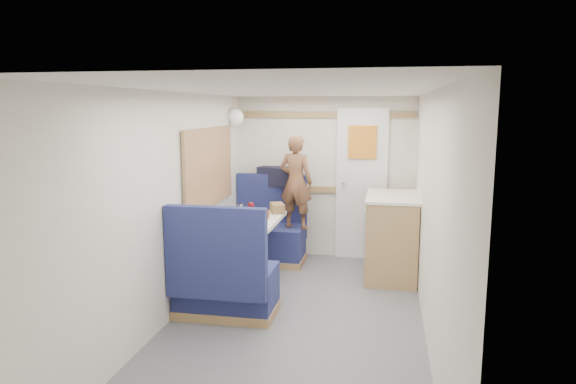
% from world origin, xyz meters
% --- Properties ---
extents(floor, '(4.50, 4.50, 0.00)m').
position_xyz_m(floor, '(0.00, 0.00, 0.00)').
color(floor, '#515156').
rests_on(floor, ground).
extents(ceiling, '(4.50, 4.50, 0.00)m').
position_xyz_m(ceiling, '(0.00, 0.00, 2.00)').
color(ceiling, silver).
rests_on(ceiling, wall_back).
extents(wall_back, '(2.20, 0.02, 2.00)m').
position_xyz_m(wall_back, '(0.00, 2.25, 1.00)').
color(wall_back, silver).
rests_on(wall_back, floor).
extents(wall_left, '(0.02, 4.50, 2.00)m').
position_xyz_m(wall_left, '(-1.10, 0.00, 1.00)').
color(wall_left, silver).
rests_on(wall_left, floor).
extents(wall_right, '(0.02, 4.50, 2.00)m').
position_xyz_m(wall_right, '(1.10, 0.00, 1.00)').
color(wall_right, silver).
rests_on(wall_right, floor).
extents(oak_trim_low, '(2.15, 0.02, 0.08)m').
position_xyz_m(oak_trim_low, '(0.00, 2.23, 0.85)').
color(oak_trim_low, '#8B603E').
rests_on(oak_trim_low, wall_back).
extents(oak_trim_high, '(2.15, 0.02, 0.08)m').
position_xyz_m(oak_trim_high, '(0.00, 2.23, 1.78)').
color(oak_trim_high, '#8B603E').
rests_on(oak_trim_high, wall_back).
extents(side_window, '(0.04, 1.30, 0.72)m').
position_xyz_m(side_window, '(-1.08, 1.00, 1.25)').
color(side_window, '#A5B096').
rests_on(side_window, wall_left).
extents(rear_door, '(0.62, 0.12, 1.86)m').
position_xyz_m(rear_door, '(0.45, 2.22, 0.97)').
color(rear_door, white).
rests_on(rear_door, wall_back).
extents(dinette_table, '(0.62, 0.92, 0.72)m').
position_xyz_m(dinette_table, '(-0.65, 1.00, 0.57)').
color(dinette_table, white).
rests_on(dinette_table, floor).
extents(bench_far, '(0.90, 0.59, 1.05)m').
position_xyz_m(bench_far, '(-0.65, 1.86, 0.30)').
color(bench_far, '#18204D').
rests_on(bench_far, floor).
extents(bench_near, '(0.90, 0.59, 1.05)m').
position_xyz_m(bench_near, '(-0.65, 0.14, 0.30)').
color(bench_near, '#18204D').
rests_on(bench_near, floor).
extents(ledge, '(0.90, 0.14, 0.04)m').
position_xyz_m(ledge, '(-0.65, 2.12, 0.88)').
color(ledge, '#8B603E').
rests_on(ledge, bench_far).
extents(dome_light, '(0.20, 0.20, 0.20)m').
position_xyz_m(dome_light, '(-1.04, 1.85, 1.75)').
color(dome_light, white).
rests_on(dome_light, wall_left).
extents(galley_counter, '(0.57, 0.92, 0.92)m').
position_xyz_m(galley_counter, '(0.82, 1.55, 0.47)').
color(galley_counter, '#8B603E').
rests_on(galley_counter, floor).
extents(person, '(0.45, 0.35, 1.10)m').
position_xyz_m(person, '(-0.29, 1.79, 1.00)').
color(person, brown).
rests_on(person, bench_far).
extents(duffel_bag, '(0.53, 0.36, 0.23)m').
position_xyz_m(duffel_bag, '(-0.58, 2.12, 1.02)').
color(duffel_bag, black).
rests_on(duffel_bag, ledge).
extents(tray, '(0.35, 0.41, 0.02)m').
position_xyz_m(tray, '(-0.53, 0.87, 0.73)').
color(tray, white).
rests_on(tray, dinette_table).
extents(orange_fruit, '(0.07, 0.07, 0.07)m').
position_xyz_m(orange_fruit, '(-0.44, 0.71, 0.77)').
color(orange_fruit, orange).
rests_on(orange_fruit, tray).
extents(cheese_block, '(0.12, 0.09, 0.04)m').
position_xyz_m(cheese_block, '(-0.61, 0.78, 0.76)').
color(cheese_block, '#E9DB87').
rests_on(cheese_block, tray).
extents(wine_glass, '(0.08, 0.08, 0.17)m').
position_xyz_m(wine_glass, '(-0.64, 1.04, 0.84)').
color(wine_glass, white).
rests_on(wine_glass, dinette_table).
extents(tumbler_left, '(0.07, 0.07, 0.11)m').
position_xyz_m(tumbler_left, '(-0.86, 0.79, 0.78)').
color(tumbler_left, silver).
rests_on(tumbler_left, dinette_table).
extents(tumbler_mid, '(0.07, 0.07, 0.12)m').
position_xyz_m(tumbler_mid, '(-0.80, 1.18, 0.78)').
color(tumbler_mid, white).
rests_on(tumbler_mid, dinette_table).
extents(tumbler_right, '(0.07, 0.07, 0.11)m').
position_xyz_m(tumbler_right, '(-0.59, 0.96, 0.77)').
color(tumbler_right, white).
rests_on(tumbler_right, dinette_table).
extents(beer_glass, '(0.07, 0.07, 0.10)m').
position_xyz_m(beer_glass, '(-0.46, 0.95, 0.77)').
color(beer_glass, '#914215').
rests_on(beer_glass, dinette_table).
extents(pepper_grinder, '(0.04, 0.04, 0.09)m').
position_xyz_m(pepper_grinder, '(-0.69, 1.08, 0.77)').
color(pepper_grinder, black).
rests_on(pepper_grinder, dinette_table).
extents(salt_grinder, '(0.03, 0.03, 0.09)m').
position_xyz_m(salt_grinder, '(-0.75, 1.10, 0.76)').
color(salt_grinder, white).
rests_on(salt_grinder, dinette_table).
extents(bread_loaf, '(0.21, 0.27, 0.10)m').
position_xyz_m(bread_loaf, '(-0.43, 1.36, 0.77)').
color(bread_loaf, brown).
rests_on(bread_loaf, dinette_table).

